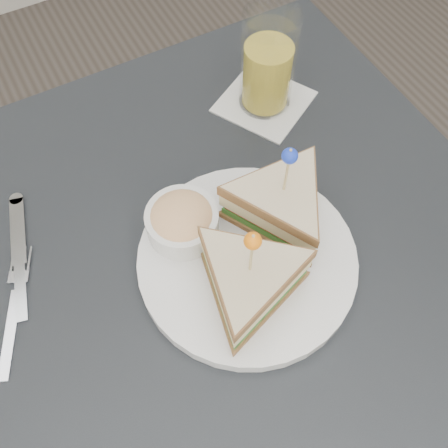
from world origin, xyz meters
The scene contains 6 objects.
ground_plane centered at (0.00, 0.00, 0.00)m, with size 3.50×3.50×0.00m, color #3F3833.
table centered at (0.00, 0.00, 0.67)m, with size 0.80×0.80×0.75m.
plate_meal centered at (0.03, -0.03, 0.80)m, with size 0.35×0.34×0.17m.
cutlery_fork centered at (-0.27, 0.06, 0.75)m, with size 0.09×0.17×0.01m.
cutlery_knife centered at (-0.24, 0.12, 0.75)m, with size 0.07×0.20×0.01m.
drink_set centered at (0.19, 0.21, 0.82)m, with size 0.18×0.18×0.17m.
Camera 1 is at (-0.14, -0.27, 1.35)m, focal length 40.00 mm.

